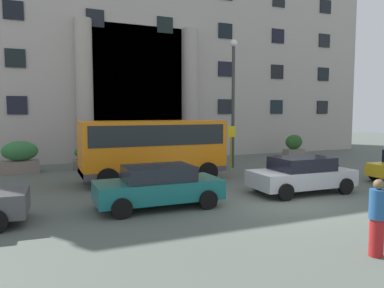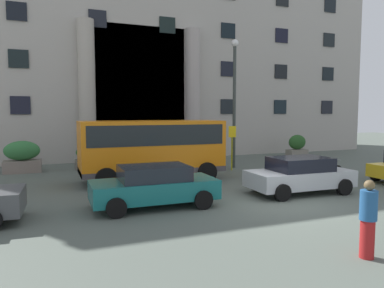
{
  "view_description": "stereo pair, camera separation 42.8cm",
  "coord_description": "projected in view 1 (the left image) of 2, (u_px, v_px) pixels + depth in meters",
  "views": [
    {
      "loc": [
        -7.89,
        -10.21,
        3.13
      ],
      "look_at": [
        -0.88,
        6.33,
        1.56
      ],
      "focal_mm": 34.07,
      "sensor_mm": 36.0,
      "label": 1
    },
    {
      "loc": [
        -7.49,
        -10.37,
        3.13
      ],
      "look_at": [
        -0.88,
        6.33,
        1.56
      ],
      "focal_mm": 34.07,
      "sensor_mm": 36.0,
      "label": 2
    }
  ],
  "objects": [
    {
      "name": "hedge_planter_far_west",
      "position": [
        93.0,
        157.0,
        20.07
      ],
      "size": [
        2.12,
        0.76,
        1.35
      ],
      "color": "#686358",
      "rests_on": "ground_plane"
    },
    {
      "name": "motorcycle_far_end",
      "position": [
        325.0,
        169.0,
        17.22
      ],
      "size": [
        2.05,
        0.55,
        0.89
      ],
      "rotation": [
        0.0,
        0.0,
        0.12
      ],
      "color": "black",
      "rests_on": "ground_plane"
    },
    {
      "name": "lamppost_plaza_centre",
      "position": [
        233.0,
        93.0,
        20.29
      ],
      "size": [
        0.4,
        0.4,
        7.12
      ],
      "color": "#363D39",
      "rests_on": "ground_plane"
    },
    {
      "name": "orange_minibus",
      "position": [
        153.0,
        145.0,
        16.38
      ],
      "size": [
        6.34,
        2.53,
        2.75
      ],
      "rotation": [
        0.0,
        0.0,
        -0.0
      ],
      "color": "orange",
      "rests_on": "ground_plane"
    },
    {
      "name": "bus_stop_sign",
      "position": [
        231.0,
        143.0,
        19.61
      ],
      "size": [
        0.44,
        0.08,
        2.39
      ],
      "color": "#9A9812",
      "rests_on": "ground_plane"
    },
    {
      "name": "hedge_planter_far_east",
      "position": [
        294.0,
        146.0,
        25.85
      ],
      "size": [
        1.43,
        0.73,
        1.54
      ],
      "color": "gray",
      "rests_on": "ground_plane"
    },
    {
      "name": "pedestrian_child_trailing",
      "position": [
        377.0,
        218.0,
        7.86
      ],
      "size": [
        0.36,
        0.36,
        1.7
      ],
      "rotation": [
        0.0,
        0.0,
        0.44
      ],
      "color": "#A91E1F",
      "rests_on": "ground_plane"
    },
    {
      "name": "hedge_planter_east",
      "position": [
        20.0,
        158.0,
        18.69
      ],
      "size": [
        1.83,
        0.98,
        1.65
      ],
      "color": "gray",
      "rests_on": "ground_plane"
    },
    {
      "name": "hedge_planter_entrance_right",
      "position": [
        146.0,
        153.0,
        21.53
      ],
      "size": [
        1.52,
        0.83,
        1.55
      ],
      "color": "#646060",
      "rests_on": "ground_plane"
    },
    {
      "name": "parked_sedan_far",
      "position": [
        158.0,
        186.0,
        11.98
      ],
      "size": [
        4.12,
        1.96,
        1.38
      ],
      "rotation": [
        0.0,
        0.0,
        -0.01
      ],
      "color": "#166667",
      "rests_on": "ground_plane"
    },
    {
      "name": "ground_plane",
      "position": [
        286.0,
        204.0,
        12.7
      ],
      "size": [
        80.0,
        64.0,
        0.12
      ],
      "primitive_type": "cube",
      "color": "#525A52"
    },
    {
      "name": "parked_coupe_end",
      "position": [
        301.0,
        174.0,
        14.16
      ],
      "size": [
        4.09,
        2.03,
        1.4
      ],
      "rotation": [
        0.0,
        0.0,
        -0.02
      ],
      "color": "#B3B8BD",
      "rests_on": "ground_plane"
    },
    {
      "name": "office_building_facade",
      "position": [
        146.0,
        49.0,
        28.02
      ],
      "size": [
        33.54,
        9.76,
        16.06
      ],
      "color": "#ABA49B",
      "rests_on": "ground_plane"
    },
    {
      "name": "scooter_by_planter",
      "position": [
        148.0,
        182.0,
        13.89
      ],
      "size": [
        1.91,
        0.58,
        0.89
      ],
      "rotation": [
        0.0,
        0.0,
        0.17
      ],
      "color": "black",
      "rests_on": "ground_plane"
    }
  ]
}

